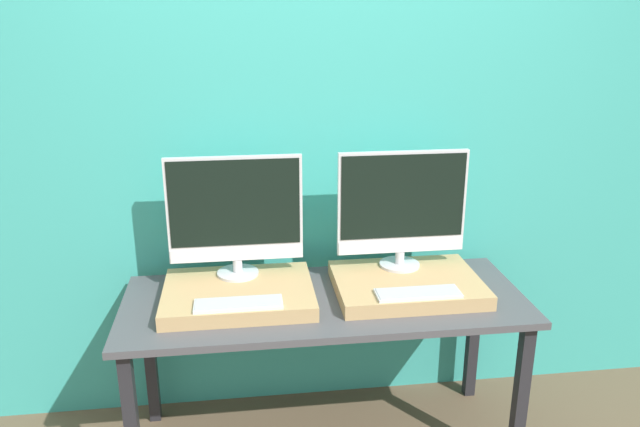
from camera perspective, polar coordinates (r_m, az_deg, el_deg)
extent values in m
cube|color=teal|center=(2.80, -0.66, 6.71)|extent=(8.00, 0.04, 2.60)
cube|color=#47474C|center=(2.62, 0.44, -8.02)|extent=(1.67, 0.66, 0.03)
cube|color=#232328|center=(2.79, 17.86, -15.76)|extent=(0.05, 0.05, 0.69)
cube|color=#232328|center=(3.04, -15.28, -12.39)|extent=(0.05, 0.05, 0.69)
cube|color=#232328|center=(3.21, 13.83, -10.59)|extent=(0.05, 0.05, 0.69)
cube|color=tan|center=(2.60, -7.46, -7.31)|extent=(0.61, 0.46, 0.06)
cylinder|color=silver|center=(2.71, -7.51, -5.41)|extent=(0.18, 0.18, 0.01)
cylinder|color=silver|center=(2.69, -7.54, -4.74)|extent=(0.04, 0.04, 0.06)
cube|color=silver|center=(2.61, -7.78, 0.39)|extent=(0.56, 0.02, 0.45)
cube|color=black|center=(2.58, -7.80, 0.93)|extent=(0.54, 0.00, 0.37)
cube|color=silver|center=(2.66, -7.59, -3.71)|extent=(0.55, 0.00, 0.06)
cube|color=silver|center=(2.44, -7.47, -8.20)|extent=(0.34, 0.11, 0.01)
cube|color=#B2B2B7|center=(2.44, -7.47, -8.04)|extent=(0.33, 0.10, 0.00)
cube|color=tan|center=(2.69, 7.95, -6.44)|extent=(0.61, 0.46, 0.06)
cylinder|color=silver|center=(2.79, 7.28, -4.64)|extent=(0.18, 0.18, 0.01)
cylinder|color=silver|center=(2.78, 7.30, -3.99)|extent=(0.04, 0.04, 0.06)
cube|color=silver|center=(2.69, 7.52, 1.00)|extent=(0.56, 0.02, 0.45)
cube|color=black|center=(2.67, 7.62, 1.53)|extent=(0.54, 0.00, 0.37)
cube|color=silver|center=(2.74, 7.43, -2.98)|extent=(0.55, 0.00, 0.06)
cube|color=silver|center=(2.53, 8.95, -7.23)|extent=(0.34, 0.11, 0.01)
cube|color=#B2B2B7|center=(2.53, 8.96, -7.07)|extent=(0.33, 0.10, 0.00)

